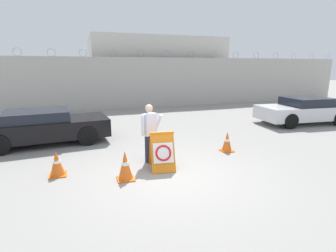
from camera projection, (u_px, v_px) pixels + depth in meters
ground_plane at (172, 175)px, 6.73m from camera, size 90.00×90.00×0.00m
perimeter_wall at (114, 83)px, 16.67m from camera, size 36.00×0.30×3.73m
building_block at (154, 70)px, 21.24m from camera, size 9.92×6.23×4.82m
barricade_sign at (162, 151)px, 7.03m from camera, size 0.73×0.88×1.02m
security_guard at (149, 131)px, 7.47m from camera, size 0.66×0.43×1.68m
traffic_cone_near at (57, 164)px, 6.62m from camera, size 0.42×0.42×0.65m
traffic_cone_mid at (125, 166)px, 6.38m from camera, size 0.41×0.41×0.73m
traffic_cone_far at (227, 142)px, 8.52m from camera, size 0.38×0.38×0.65m
parked_car_front_coupe at (44, 126)px, 9.33m from camera, size 4.48×2.26×1.21m
parked_car_far_side at (303, 110)px, 12.63m from camera, size 4.36×2.19×1.25m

